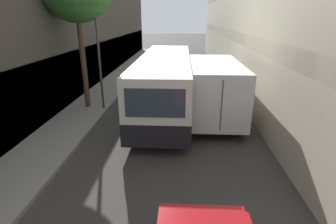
# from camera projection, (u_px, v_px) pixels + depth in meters

# --- Properties ---
(ground_plane) EXTENTS (150.00, 150.00, 0.00)m
(ground_plane) POSITION_uv_depth(u_px,v_px,m) (170.00, 116.00, 13.93)
(ground_plane) COLOR #33302D
(sidewalk_left) EXTENTS (2.39, 60.00, 0.15)m
(sidewalk_left) POSITION_uv_depth(u_px,v_px,m) (83.00, 113.00, 14.15)
(sidewalk_left) COLOR gray
(sidewalk_left) RESTS_ON ground_plane
(building_left_shopfront) EXTENTS (2.40, 60.00, 7.73)m
(building_left_shopfront) POSITION_uv_depth(u_px,v_px,m) (30.00, 48.00, 13.10)
(building_left_shopfront) COLOR #423D38
(building_left_shopfront) RESTS_ON ground_plane
(bus) EXTENTS (2.60, 11.03, 3.01)m
(bus) POSITION_uv_depth(u_px,v_px,m) (165.00, 82.00, 14.36)
(bus) COLOR silver
(bus) RESTS_ON ground_plane
(box_truck) EXTENTS (2.47, 8.12, 2.88)m
(box_truck) POSITION_uv_depth(u_px,v_px,m) (212.00, 85.00, 13.97)
(box_truck) COLOR silver
(box_truck) RESTS_ON ground_plane
(street_lamp) EXTENTS (0.36, 0.80, 7.56)m
(street_lamp) POSITION_uv_depth(u_px,v_px,m) (95.00, 10.00, 12.99)
(street_lamp) COLOR #38383D
(street_lamp) RESTS_ON sidewalk_left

